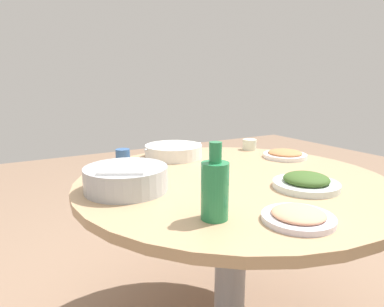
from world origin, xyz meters
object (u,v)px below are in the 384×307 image
rice_bowl (126,178)px  green_bottle (215,189)px  tea_cup_far (249,144)px  round_dining_table (232,206)px  soup_bowl (174,152)px  dish_shrimp (298,216)px  tea_cup_near (123,155)px  dish_tofu_braise (285,154)px  dish_greens (306,182)px

rice_bowl → green_bottle: green_bottle is taller
rice_bowl → tea_cup_far: bearing=112.1°
round_dining_table → tea_cup_far: 0.58m
soup_bowl → dish_shrimp: 0.86m
soup_bowl → tea_cup_near: 0.25m
soup_bowl → dish_tofu_braise: bearing=59.4°
soup_bowl → green_bottle: 0.77m
round_dining_table → tea_cup_near: size_ratio=18.23×
round_dining_table → tea_cup_near: 0.57m
round_dining_table → dish_shrimp: size_ratio=6.11×
dish_greens → dish_tofu_braise: bearing=143.9°
round_dining_table → dish_greens: dish_greens is taller
dish_greens → tea_cup_near: (-0.71, -0.43, 0.01)m
round_dining_table → tea_cup_far: bearing=134.3°
rice_bowl → dish_shrimp: (0.49, 0.32, -0.03)m
tea_cup_near → dish_shrimp: bearing=11.8°
soup_bowl → dish_shrimp: soup_bowl is taller
rice_bowl → dish_greens: 0.63m
dish_shrimp → dish_greens: bearing=128.4°
rice_bowl → tea_cup_near: (-0.42, 0.13, -0.02)m
round_dining_table → tea_cup_near: bearing=-149.4°
dish_shrimp → green_bottle: bearing=-124.7°
rice_bowl → green_bottle: (0.36, 0.13, 0.04)m
tea_cup_near → tea_cup_far: 0.69m
green_bottle → tea_cup_far: size_ratio=2.92×
dish_greens → tea_cup_near: size_ratio=3.48×
dish_greens → tea_cup_far: 0.67m
dish_greens → green_bottle: (0.06, -0.43, 0.07)m
dish_tofu_braise → green_bottle: 0.84m
soup_bowl → green_bottle: green_bottle is taller
round_dining_table → green_bottle: bearing=-43.6°
dish_greens → soup_bowl: bearing=-164.1°
tea_cup_near → green_bottle: bearing=0.2°
round_dining_table → soup_bowl: size_ratio=3.95×
dish_greens → green_bottle: 0.44m
dish_shrimp → soup_bowl: bearing=176.5°
tea_cup_near → dish_greens: bearing=31.2°
dish_tofu_braise → tea_cup_far: tea_cup_far is taller
round_dining_table → soup_bowl: soup_bowl is taller
round_dining_table → soup_bowl: (-0.43, -0.04, 0.14)m
rice_bowl → soup_bowl: (-0.37, 0.37, -0.01)m
round_dining_table → tea_cup_far: (-0.39, 0.40, 0.14)m
green_bottle → tea_cup_near: size_ratio=3.26×
rice_bowl → dish_shrimp: rice_bowl is taller
round_dining_table → green_bottle: green_bottle is taller
dish_shrimp → dish_tofu_braise: dish_tofu_braise is taller
rice_bowl → tea_cup_far: (-0.33, 0.81, -0.02)m
round_dining_table → dish_greens: (0.23, 0.15, 0.14)m
round_dining_table → dish_shrimp: dish_shrimp is taller
round_dining_table → dish_tofu_braise: (-0.15, 0.43, 0.13)m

